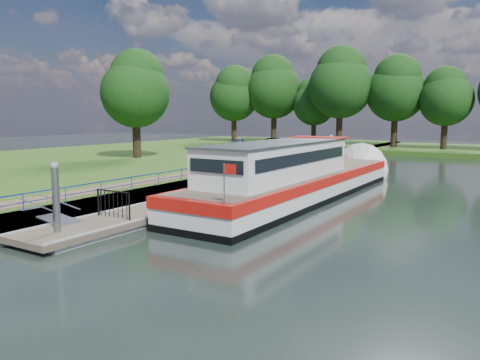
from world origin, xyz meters
The scene contains 16 objects.
ground centered at (0.00, 0.00, 0.00)m, with size 160.00×160.00×0.00m, color black.
riverbank centered at (-18.00, 15.00, 0.39)m, with size 32.00×90.00×0.78m, color #2A4F16.
bank_edge centered at (-2.55, 15.00, 0.39)m, with size 1.10×90.00×0.78m, color #473D2D.
footpath centered at (-4.40, 8.00, 0.80)m, with size 1.60×40.00×0.05m, color brown.
carpark centered at (-11.00, 38.00, 0.81)m, with size 14.00×12.00×0.06m, color black.
blue_fence centered at (-2.75, 3.00, 1.31)m, with size 0.04×18.04×0.72m.
pontoon centered at (0.00, 13.00, 0.18)m, with size 2.50×30.00×0.56m.
mooring_piles centered at (0.00, 13.00, 1.28)m, with size 0.30×27.30×3.55m.
gangway centered at (-1.85, 0.50, 0.63)m, with size 2.58×1.00×0.92m.
gate_panel centered at (0.00, 2.20, 1.15)m, with size 1.85×0.05×1.15m.
barge centered at (3.60, 12.86, 1.09)m, with size 4.36×21.15×4.78m.
horizon_trees centered at (-1.61, 48.68, 7.95)m, with size 54.38×10.03×12.87m.
bank_tree_a centered at (-15.99, 20.08, 7.02)m, with size 6.12×6.12×9.72m.
car_a centered at (-8.85, 34.60, 1.49)m, with size 1.54×3.84×1.31m, color #999999.
car_b centered at (-10.19, 36.05, 1.44)m, with size 1.28×3.66×1.21m, color #999999.
car_c centered at (-14.50, 34.99, 1.38)m, with size 1.52×3.75×1.09m, color #999999.
Camera 1 is at (14.35, -11.03, 4.59)m, focal length 35.00 mm.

